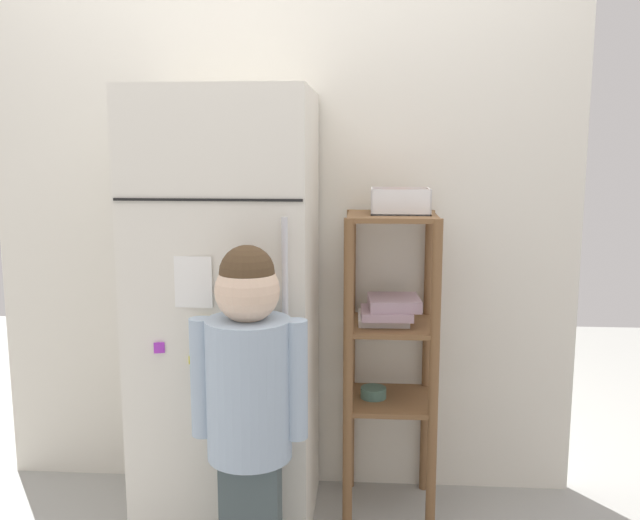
# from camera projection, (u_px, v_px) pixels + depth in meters

# --- Properties ---
(ground_plane) EXTENTS (6.00, 6.00, 0.00)m
(ground_plane) POSITION_uv_depth(u_px,v_px,m) (274.00, 520.00, 2.62)
(ground_plane) COLOR #999993
(kitchen_wall_back) EXTENTS (2.34, 0.03, 2.09)m
(kitchen_wall_back) POSITION_uv_depth(u_px,v_px,m) (283.00, 235.00, 2.79)
(kitchen_wall_back) COLOR silver
(kitchen_wall_back) RESTS_ON ground
(refrigerator) EXTENTS (0.61, 0.62, 1.59)m
(refrigerator) POSITION_uv_depth(u_px,v_px,m) (229.00, 313.00, 2.53)
(refrigerator) COLOR silver
(refrigerator) RESTS_ON ground
(child_standing) EXTENTS (0.36, 0.26, 1.11)m
(child_standing) POSITION_uv_depth(u_px,v_px,m) (249.00, 388.00, 2.11)
(child_standing) COLOR #465456
(child_standing) RESTS_ON ground
(pantry_shelf_unit) EXTENTS (0.34, 0.35, 1.15)m
(pantry_shelf_unit) POSITION_uv_depth(u_px,v_px,m) (389.00, 335.00, 2.61)
(pantry_shelf_unit) COLOR brown
(pantry_shelf_unit) RESTS_ON ground
(fruit_bin) EXTENTS (0.21, 0.18, 0.09)m
(fruit_bin) POSITION_uv_depth(u_px,v_px,m) (401.00, 203.00, 2.54)
(fruit_bin) COLOR white
(fruit_bin) RESTS_ON pantry_shelf_unit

